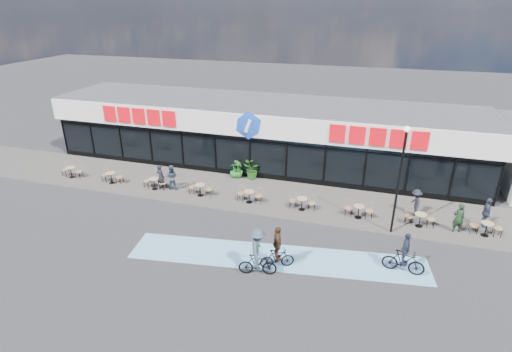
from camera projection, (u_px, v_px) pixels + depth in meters
The scene contains 25 objects.
ground at pixel (211, 229), 21.28m from camera, with size 120.00×120.00×0.00m, color #28282B.
sidewalk at pixel (238, 192), 25.20m from camera, with size 44.00×5.00×0.10m, color #4F4B46.
bike_lane at pixel (276, 257), 18.91m from camera, with size 14.00×2.20×0.01m, color #6EA4D0.
building at pixel (262, 133), 29.03m from camera, with size 30.60×6.57×4.75m.
lamp_post at pixel (400, 173), 19.47m from camera, with size 0.28×0.28×5.72m.
bistro_set_0 at pixel (72, 171), 27.11m from camera, with size 1.54×0.62×0.90m.
bistro_set_1 at pixel (112, 176), 26.27m from camera, with size 1.54×0.62×0.90m.
bistro_set_2 at pixel (155, 182), 25.43m from camera, with size 1.54×0.62×0.90m.
bistro_set_3 at pixel (201, 188), 24.59m from camera, with size 1.54×0.62×0.90m.
bistro_set_4 at pixel (250, 195), 23.75m from camera, with size 1.54×0.62×0.90m.
bistro_set_5 at pixel (302, 202), 22.92m from camera, with size 1.54×0.62×0.90m.
bistro_set_6 at pixel (359, 210), 22.08m from camera, with size 1.54×0.62×0.90m.
bistro_set_7 at pixel (420, 218), 21.24m from camera, with size 1.54×0.62×0.90m.
bistro_set_8 at pixel (486, 227), 20.40m from camera, with size 1.54×0.62×0.90m.
potted_plant_left at pixel (238, 169), 26.97m from camera, with size 0.68×0.68×1.21m, color #25611B.
potted_plant_mid at pixel (234, 170), 27.00m from camera, with size 0.59×0.59×1.05m, color #1F6D2C.
potted_plant_right at pixel (251, 171), 26.73m from camera, with size 1.10×0.95×1.22m, color #245C1A.
patron_left at pixel (161, 177), 25.21m from camera, with size 0.61×0.40×1.66m, color black.
patron_right at pixel (172, 177), 25.24m from camera, with size 0.79×0.61×1.62m, color #32424D.
pedestrian_a at pixel (415, 202), 22.16m from camera, with size 1.01×0.58×1.56m, color black.
pedestrian_b at pixel (486, 213), 20.97m from camera, with size 0.99×0.41×1.68m, color #2D3446.
pedestrian_c at pixel (458, 218), 20.50m from camera, with size 0.60×0.39×1.65m, color black.
cyclist_a at pixel (258, 254), 17.33m from camera, with size 1.77×1.32×2.31m.
cyclist_b at pixel (404, 257), 17.59m from camera, with size 1.89×0.95×2.01m.
cyclist_c at pixel (277, 251), 17.88m from camera, with size 1.63×1.07×2.11m.
Camera 1 is at (7.61, -16.85, 11.19)m, focal length 28.00 mm.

